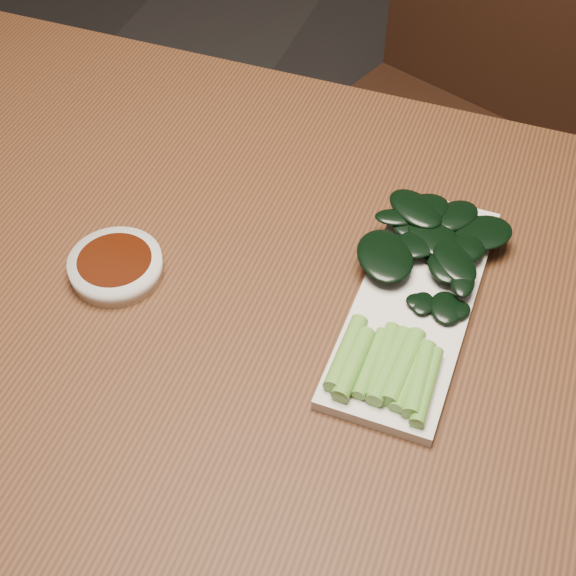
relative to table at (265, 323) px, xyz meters
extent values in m
plane|color=#2D2A2A|center=(0.00, 0.00, -0.68)|extent=(6.00, 6.00, 0.00)
cube|color=#472714|center=(0.00, 0.00, 0.05)|extent=(1.40, 0.80, 0.04)
cylinder|color=#472714|center=(-0.64, 0.34, -0.32)|extent=(0.05, 0.05, 0.71)
cube|color=black|center=(0.05, 0.67, -0.25)|extent=(0.58, 0.58, 0.04)
cylinder|color=black|center=(-0.20, 0.55, -0.47)|extent=(0.04, 0.04, 0.41)
cylinder|color=black|center=(0.17, 0.42, -0.47)|extent=(0.04, 0.04, 0.41)
cylinder|color=black|center=(-0.06, 0.92, -0.47)|extent=(0.04, 0.04, 0.41)
cylinder|color=black|center=(0.30, 0.78, -0.47)|extent=(0.04, 0.04, 0.41)
cube|color=black|center=(0.12, 0.86, -0.01)|extent=(0.43, 0.18, 0.44)
cylinder|color=silver|center=(-0.16, -0.04, 0.08)|extent=(0.11, 0.11, 0.02)
cylinder|color=#3B1205|center=(-0.16, -0.04, 0.09)|extent=(0.08, 0.08, 0.00)
cube|color=silver|center=(0.17, 0.03, 0.08)|extent=(0.13, 0.33, 0.01)
cylinder|color=#609F36|center=(0.12, -0.08, 0.09)|extent=(0.02, 0.09, 0.02)
cylinder|color=#609F36|center=(0.13, -0.09, 0.09)|extent=(0.02, 0.09, 0.02)
cylinder|color=#609F36|center=(0.15, -0.08, 0.09)|extent=(0.02, 0.09, 0.01)
cylinder|color=#609F36|center=(0.16, -0.07, 0.09)|extent=(0.02, 0.09, 0.02)
cylinder|color=#609F36|center=(0.17, -0.08, 0.09)|extent=(0.02, 0.10, 0.02)
cylinder|color=#609F36|center=(0.18, -0.07, 0.09)|extent=(0.02, 0.09, 0.02)
cylinder|color=#609F36|center=(0.19, -0.08, 0.09)|extent=(0.02, 0.09, 0.01)
cylinder|color=#609F36|center=(0.20, -0.08, 0.09)|extent=(0.02, 0.09, 0.02)
cylinder|color=#609F36|center=(0.21, -0.09, 0.09)|extent=(0.02, 0.09, 0.02)
ellipsoid|color=black|center=(0.22, 0.14, 0.10)|extent=(0.09, 0.09, 0.01)
ellipsoid|color=black|center=(0.21, 0.06, 0.10)|extent=(0.04, 0.06, 0.01)
ellipsoid|color=black|center=(0.14, 0.14, 0.11)|extent=(0.09, 0.08, 0.01)
ellipsoid|color=black|center=(0.19, 0.08, 0.10)|extent=(0.05, 0.05, 0.01)
ellipsoid|color=black|center=(0.12, 0.13, 0.10)|extent=(0.06, 0.04, 0.01)
ellipsoid|color=black|center=(0.18, 0.11, 0.09)|extent=(0.06, 0.04, 0.01)
ellipsoid|color=black|center=(0.18, 0.10, 0.09)|extent=(0.07, 0.07, 0.01)
ellipsoid|color=black|center=(0.14, 0.13, 0.10)|extent=(0.05, 0.05, 0.01)
ellipsoid|color=black|center=(0.19, 0.07, 0.10)|extent=(0.06, 0.07, 0.01)
ellipsoid|color=black|center=(0.15, 0.15, 0.11)|extent=(0.08, 0.08, 0.01)
ellipsoid|color=black|center=(0.15, 0.13, 0.09)|extent=(0.04, 0.04, 0.01)
ellipsoid|color=black|center=(0.20, 0.08, 0.10)|extent=(0.08, 0.08, 0.01)
ellipsoid|color=black|center=(0.21, 0.11, 0.10)|extent=(0.05, 0.06, 0.01)
ellipsoid|color=black|center=(0.16, 0.14, 0.10)|extent=(0.09, 0.08, 0.01)
ellipsoid|color=black|center=(0.18, 0.15, 0.10)|extent=(0.07, 0.08, 0.01)
ellipsoid|color=black|center=(0.15, 0.09, 0.10)|extent=(0.07, 0.06, 0.01)
ellipsoid|color=black|center=(0.12, 0.06, 0.10)|extent=(0.10, 0.10, 0.01)
ellipsoid|color=black|center=(0.21, 0.13, 0.09)|extent=(0.06, 0.06, 0.01)
ellipsoid|color=black|center=(0.19, 0.15, 0.10)|extent=(0.05, 0.05, 0.01)
ellipsoid|color=black|center=(0.17, 0.11, 0.10)|extent=(0.09, 0.09, 0.01)
ellipsoid|color=black|center=(0.21, 0.02, 0.09)|extent=(0.05, 0.05, 0.01)
ellipsoid|color=black|center=(0.20, 0.02, 0.09)|extent=(0.05, 0.06, 0.01)
ellipsoid|color=black|center=(0.18, 0.02, 0.09)|extent=(0.04, 0.03, 0.01)
ellipsoid|color=black|center=(0.18, 0.02, 0.09)|extent=(0.03, 0.03, 0.01)
camera|label=1|loc=(0.24, -0.55, 0.76)|focal=50.00mm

